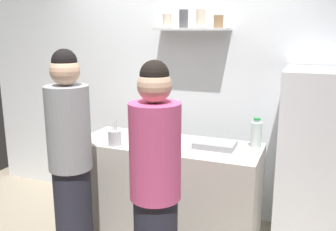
# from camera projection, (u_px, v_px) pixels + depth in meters

# --- Properties ---
(back_wall_assembly) EXTENTS (4.80, 0.32, 2.60)m
(back_wall_assembly) POSITION_uv_depth(u_px,v_px,m) (179.00, 89.00, 3.86)
(back_wall_assembly) COLOR white
(back_wall_assembly) RESTS_ON ground
(refrigerator) EXTENTS (0.67, 0.68, 1.59)m
(refrigerator) POSITION_uv_depth(u_px,v_px,m) (320.00, 164.00, 3.10)
(refrigerator) COLOR white
(refrigerator) RESTS_ON ground
(counter) EXTENTS (1.61, 0.62, 0.93)m
(counter) POSITION_uv_depth(u_px,v_px,m) (168.00, 192.00, 3.35)
(counter) COLOR #B7B2A8
(counter) RESTS_ON ground
(baking_pan) EXTENTS (0.34, 0.24, 0.05)m
(baking_pan) POSITION_uv_depth(u_px,v_px,m) (215.00, 144.00, 3.12)
(baking_pan) COLOR gray
(baking_pan) RESTS_ON counter
(utensil_holder) EXTENTS (0.11, 0.11, 0.22)m
(utensil_holder) POSITION_uv_depth(u_px,v_px,m) (115.00, 138.00, 3.18)
(utensil_holder) COLOR #B2B2B7
(utensil_holder) RESTS_ON counter
(wine_bottle_pale_glass) EXTENTS (0.07, 0.07, 0.32)m
(wine_bottle_pale_glass) POSITION_uv_depth(u_px,v_px,m) (161.00, 128.00, 3.28)
(wine_bottle_pale_glass) COLOR #B2BFB2
(wine_bottle_pale_glass) RESTS_ON counter
(wine_bottle_dark_glass) EXTENTS (0.07, 0.07, 0.31)m
(wine_bottle_dark_glass) POSITION_uv_depth(u_px,v_px,m) (176.00, 139.00, 2.96)
(wine_bottle_dark_glass) COLOR black
(wine_bottle_dark_glass) RESTS_ON counter
(water_bottle_plastic) EXTENTS (0.09, 0.09, 0.25)m
(water_bottle_plastic) POSITION_uv_depth(u_px,v_px,m) (256.00, 134.00, 3.11)
(water_bottle_plastic) COLOR silver
(water_bottle_plastic) RESTS_ON counter
(person_pink_top) EXTENTS (0.34, 0.34, 1.72)m
(person_pink_top) POSITION_uv_depth(u_px,v_px,m) (155.00, 191.00, 2.45)
(person_pink_top) COLOR #262633
(person_pink_top) RESTS_ON ground
(person_grey_hoodie) EXTENTS (0.34, 0.34, 1.77)m
(person_grey_hoodie) POSITION_uv_depth(u_px,v_px,m) (71.00, 162.00, 2.91)
(person_grey_hoodie) COLOR #262633
(person_grey_hoodie) RESTS_ON ground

